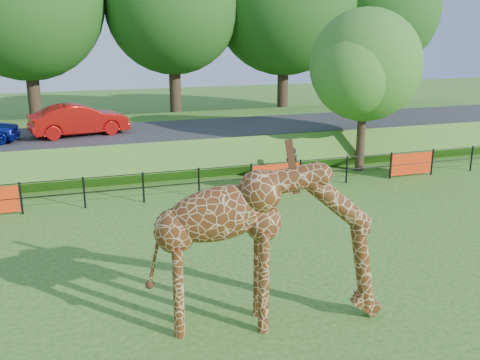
{
  "coord_description": "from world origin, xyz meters",
  "views": [
    {
      "loc": [
        -4.32,
        -10.09,
        5.92
      ],
      "look_at": [
        -0.06,
        3.01,
        2.0
      ],
      "focal_mm": 40.0,
      "sensor_mm": 36.0,
      "label": 1
    }
  ],
  "objects": [
    {
      "name": "tree_east",
      "position": [
        7.6,
        9.63,
        4.28
      ],
      "size": [
        5.4,
        4.71,
        6.76
      ],
      "color": "#312516",
      "rests_on": "ground"
    },
    {
      "name": "giraffe",
      "position": [
        -0.71,
        -0.85,
        1.72
      ],
      "size": [
        4.9,
        1.76,
        3.44
      ],
      "primitive_type": null,
      "rotation": [
        0.0,
        0.0,
        -0.19
      ],
      "color": "#502910",
      "rests_on": "ground"
    },
    {
      "name": "bg_tree_line",
      "position": [
        1.89,
        22.0,
        7.19
      ],
      "size": [
        37.3,
        8.8,
        11.82
      ],
      "color": "#312516",
      "rests_on": "ground"
    },
    {
      "name": "road",
      "position": [
        0.0,
        14.0,
        1.36
      ],
      "size": [
        40.0,
        5.0,
        0.12
      ],
      "primitive_type": "cube",
      "color": "#2F2E31",
      "rests_on": "embankment"
    },
    {
      "name": "perimeter_fence",
      "position": [
        0.0,
        8.0,
        0.55
      ],
      "size": [
        28.07,
        0.1,
        1.1
      ],
      "primitive_type": null,
      "color": "black",
      "rests_on": "ground"
    },
    {
      "name": "car_red",
      "position": [
        -3.85,
        13.91,
        2.1
      ],
      "size": [
        4.36,
        2.28,
        1.37
      ],
      "primitive_type": "imported",
      "rotation": [
        0.0,
        0.0,
        1.78
      ],
      "color": "red",
      "rests_on": "road"
    },
    {
      "name": "embankment",
      "position": [
        0.0,
        15.5,
        0.65
      ],
      "size": [
        40.0,
        9.0,
        1.3
      ],
      "primitive_type": "cube",
      "color": "#2D6318",
      "rests_on": "ground"
    },
    {
      "name": "ground",
      "position": [
        0.0,
        0.0,
        0.0
      ],
      "size": [
        90.0,
        90.0,
        0.0
      ],
      "primitive_type": "plane",
      "color": "#2D6318",
      "rests_on": "ground"
    },
    {
      "name": "visitor",
      "position": [
        3.97,
        8.75,
        0.71
      ],
      "size": [
        0.52,
        0.35,
        1.42
      ],
      "primitive_type": "imported",
      "rotation": [
        0.0,
        0.0,
        3.13
      ],
      "color": "black",
      "rests_on": "ground"
    }
  ]
}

